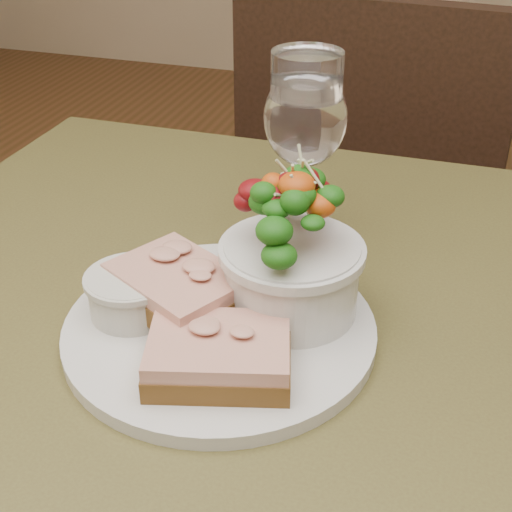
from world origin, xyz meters
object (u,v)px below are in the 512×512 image
(sandwich_back, at_px, (178,287))
(salad_bowl, at_px, (292,247))
(cafe_table, at_px, (253,426))
(wine_glass, at_px, (305,124))
(ramekin, at_px, (132,292))
(dinner_plate, at_px, (220,329))
(sandwich_front, at_px, (219,355))
(chair_far, at_px, (373,296))

(sandwich_back, relative_size, salad_bowl, 1.02)
(cafe_table, height_order, wine_glass, wine_glass)
(sandwich_back, distance_m, ramekin, 0.04)
(ramekin, bearing_deg, dinner_plate, 5.63)
(sandwich_back, distance_m, salad_bowl, 0.10)
(sandwich_front, xyz_separation_m, wine_glass, (0.01, 0.22, 0.10))
(dinner_plate, bearing_deg, chair_far, 87.29)
(cafe_table, xyz_separation_m, ramekin, (-0.10, -0.01, 0.13))
(sandwich_back, height_order, ramekin, sandwich_back)
(sandwich_front, bearing_deg, cafe_table, 68.65)
(dinner_plate, height_order, wine_glass, wine_glass)
(chair_far, xyz_separation_m, sandwich_front, (-0.02, -0.82, 0.48))
(sandwich_back, height_order, salad_bowl, salad_bowl)
(wine_glass, bearing_deg, cafe_table, -89.51)
(sandwich_front, xyz_separation_m, sandwich_back, (-0.06, 0.06, 0.01))
(chair_far, relative_size, dinner_plate, 3.57)
(chair_far, bearing_deg, wine_glass, 95.46)
(dinner_plate, relative_size, sandwich_back, 1.94)
(sandwich_front, bearing_deg, ramekin, 137.53)
(wine_glass, bearing_deg, sandwich_back, -111.47)
(sandwich_front, bearing_deg, wine_glass, 73.30)
(cafe_table, xyz_separation_m, sandwich_front, (-0.01, -0.06, 0.13))
(sandwich_back, xyz_separation_m, salad_bowl, (0.09, 0.03, 0.04))
(sandwich_front, height_order, ramekin, ramekin)
(wine_glass, bearing_deg, dinner_plate, -98.51)
(sandwich_front, xyz_separation_m, salad_bowl, (0.03, 0.09, 0.04))
(cafe_table, bearing_deg, sandwich_back, -179.77)
(dinner_plate, xyz_separation_m, sandwich_front, (0.02, -0.05, 0.02))
(ramekin, bearing_deg, sandwich_back, 21.48)
(dinner_plate, relative_size, wine_glass, 1.44)
(cafe_table, bearing_deg, dinner_plate, -165.42)
(sandwich_front, height_order, salad_bowl, salad_bowl)
(ramekin, bearing_deg, cafe_table, 8.04)
(cafe_table, distance_m, chair_far, 0.83)
(chair_far, distance_m, salad_bowl, 0.90)
(cafe_table, bearing_deg, salad_bowl, 52.21)
(dinner_plate, bearing_deg, wine_glass, 81.49)
(sandwich_front, distance_m, sandwich_back, 0.08)
(sandwich_front, height_order, wine_glass, wine_glass)
(sandwich_front, distance_m, salad_bowl, 0.11)
(sandwich_front, distance_m, wine_glass, 0.24)
(chair_far, distance_m, wine_glass, 0.83)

